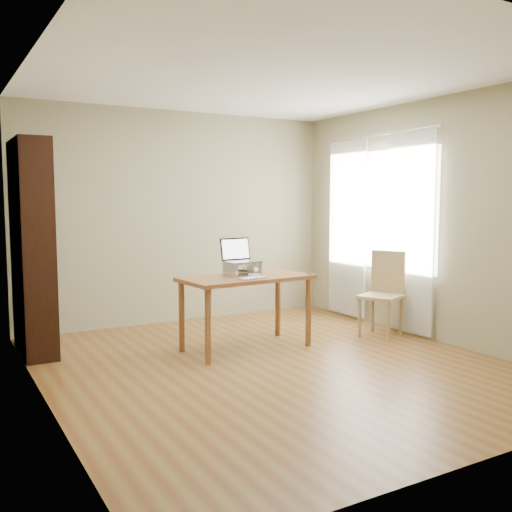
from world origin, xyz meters
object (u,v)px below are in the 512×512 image
(cat, at_px, (244,268))
(laptop, at_px, (240,256))
(keyboard, at_px, (253,278))
(desk, at_px, (246,286))
(bookshelf, at_px, (33,248))
(chair, at_px, (386,291))

(cat, bearing_deg, laptop, 133.91)
(laptop, height_order, keyboard, laptop)
(desk, height_order, keyboard, keyboard)
(desk, bearing_deg, keyboard, -106.73)
(bookshelf, xyz_separation_m, laptop, (1.89, -0.77, -0.11))
(cat, xyz_separation_m, chair, (1.58, -0.39, -0.31))
(desk, relative_size, cat, 2.75)
(desk, distance_m, chair, 1.65)
(bookshelf, bearing_deg, cat, -22.68)
(desk, xyz_separation_m, chair, (1.62, -0.28, -0.13))
(bookshelf, relative_size, keyboard, 6.61)
(laptop, relative_size, keyboard, 1.14)
(bookshelf, height_order, chair, bookshelf)
(bookshelf, distance_m, chair, 3.74)
(bookshelf, xyz_separation_m, keyboard, (1.84, -1.13, -0.29))
(desk, distance_m, laptop, 0.33)
(bookshelf, xyz_separation_m, cat, (1.92, -0.80, -0.23))
(desk, distance_m, keyboard, 0.25)
(bookshelf, bearing_deg, desk, -25.82)
(bookshelf, relative_size, desk, 1.55)
(keyboard, relative_size, cat, 0.64)
(cat, bearing_deg, bookshelf, 152.93)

